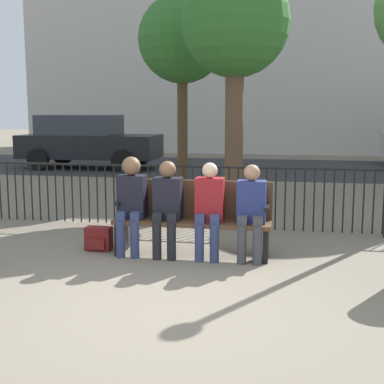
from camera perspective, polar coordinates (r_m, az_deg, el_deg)
ground_plane at (r=4.94m, az=-4.03°, el=-12.49°), size 80.00×80.00×0.00m
park_bench at (r=6.61m, az=0.13°, el=-2.47°), size 1.93×0.45×0.92m
seated_person_0 at (r=6.63m, az=-6.51°, el=-0.80°), size 0.34×0.39×1.22m
seated_person_1 at (r=6.51m, az=-2.67°, el=-1.22°), size 0.34×0.39×1.17m
seated_person_2 at (r=6.42m, az=1.85°, el=-1.47°), size 0.34×0.39×1.17m
seated_person_3 at (r=6.36m, az=6.33°, el=-1.66°), size 0.34×0.39×1.15m
backpack at (r=6.99m, az=-9.93°, el=-4.94°), size 0.33×0.22×0.30m
fence_railing at (r=8.12m, az=2.03°, el=0.08°), size 9.01×0.03×0.95m
tree_0 at (r=12.30m, az=-1.05°, el=15.87°), size 1.97×1.97×4.32m
tree_2 at (r=10.01m, az=4.64°, el=17.16°), size 1.96×1.96×4.31m
street_surface at (r=16.59m, az=6.48°, el=2.58°), size 24.00×6.00×0.01m
parked_car_1 at (r=16.71m, az=-11.11°, el=5.40°), size 4.20×1.94×1.62m
building_facade at (r=24.86m, az=8.16°, el=18.80°), size 20.00×6.00×12.26m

